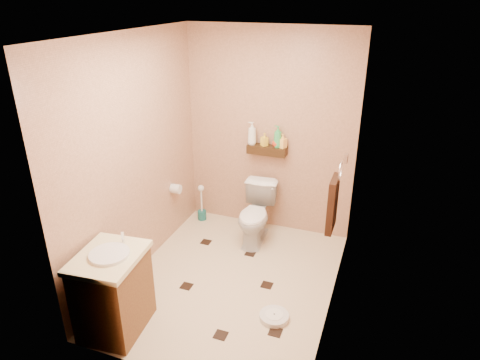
% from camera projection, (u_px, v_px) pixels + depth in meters
% --- Properties ---
extents(ground, '(2.50, 2.50, 0.00)m').
position_uv_depth(ground, '(231.00, 281.00, 4.36)').
color(ground, beige).
rests_on(ground, ground).
extents(wall_back, '(2.00, 0.04, 2.40)m').
position_uv_depth(wall_back, '(269.00, 133.00, 4.95)').
color(wall_back, tan).
rests_on(wall_back, ground).
extents(wall_front, '(2.00, 0.04, 2.40)m').
position_uv_depth(wall_front, '(161.00, 242.00, 2.80)').
color(wall_front, tan).
rests_on(wall_front, ground).
extents(wall_left, '(0.04, 2.50, 2.40)m').
position_uv_depth(wall_left, '(135.00, 159.00, 4.19)').
color(wall_left, tan).
rests_on(wall_left, ground).
extents(wall_right, '(0.04, 2.50, 2.40)m').
position_uv_depth(wall_right, '(342.00, 189.00, 3.56)').
color(wall_right, tan).
rests_on(wall_right, ground).
extents(ceiling, '(2.00, 2.50, 0.02)m').
position_uv_depth(ceiling, '(229.00, 34.00, 3.39)').
color(ceiling, silver).
rests_on(ceiling, wall_back).
extents(wall_shelf, '(0.46, 0.14, 0.10)m').
position_uv_depth(wall_shelf, '(267.00, 150.00, 4.95)').
color(wall_shelf, '#331E0E').
rests_on(wall_shelf, wall_back).
extents(floor_accents, '(1.27, 1.42, 0.01)m').
position_uv_depth(floor_accents, '(233.00, 285.00, 4.30)').
color(floor_accents, black).
rests_on(floor_accents, ground).
extents(toilet, '(0.43, 0.69, 0.68)m').
position_uv_depth(toilet, '(256.00, 215.00, 4.95)').
color(toilet, white).
rests_on(toilet, ground).
extents(vanity, '(0.56, 0.66, 0.87)m').
position_uv_depth(vanity, '(113.00, 291.00, 3.61)').
color(vanity, brown).
rests_on(vanity, ground).
extents(bathroom_scale, '(0.33, 0.33, 0.05)m').
position_uv_depth(bathroom_scale, '(274.00, 317.00, 3.85)').
color(bathroom_scale, silver).
rests_on(bathroom_scale, ground).
extents(toilet_brush, '(0.11, 0.11, 0.48)m').
position_uv_depth(toilet_brush, '(202.00, 207.00, 5.47)').
color(toilet_brush, '#175C5C').
rests_on(toilet_brush, ground).
extents(towel_ring, '(0.12, 0.30, 0.76)m').
position_uv_depth(towel_ring, '(333.00, 202.00, 3.91)').
color(towel_ring, silver).
rests_on(towel_ring, wall_right).
extents(toilet_paper, '(0.12, 0.11, 0.12)m').
position_uv_depth(toilet_paper, '(176.00, 189.00, 4.97)').
color(toilet_paper, silver).
rests_on(toilet_paper, wall_left).
extents(bottle_a, '(0.12, 0.12, 0.27)m').
position_uv_depth(bottle_a, '(252.00, 133.00, 4.94)').
color(bottle_a, white).
rests_on(bottle_a, wall_shelf).
extents(bottle_b, '(0.10, 0.10, 0.15)m').
position_uv_depth(bottle_b, '(264.00, 139.00, 4.91)').
color(bottle_b, yellow).
rests_on(bottle_b, wall_shelf).
extents(bottle_c, '(0.14, 0.14, 0.13)m').
position_uv_depth(bottle_c, '(277.00, 142.00, 4.87)').
color(bottle_c, red).
rests_on(bottle_c, wall_shelf).
extents(bottle_d, '(0.12, 0.12, 0.25)m').
position_uv_depth(bottle_d, '(278.00, 137.00, 4.84)').
color(bottle_d, green).
rests_on(bottle_d, wall_shelf).
extents(bottle_e, '(0.10, 0.10, 0.17)m').
position_uv_depth(bottle_e, '(283.00, 141.00, 4.84)').
color(bottle_e, '#FFC254').
rests_on(bottle_e, wall_shelf).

